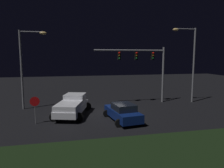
% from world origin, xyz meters
% --- Properties ---
extents(ground_plane, '(80.00, 80.00, 0.00)m').
position_xyz_m(ground_plane, '(0.00, 0.00, 0.00)').
color(ground_plane, black).
extents(grass_median, '(26.63, 5.11, 0.10)m').
position_xyz_m(grass_median, '(0.00, -9.15, 0.05)').
color(grass_median, black).
rests_on(grass_median, ground_plane).
extents(pickup_truck, '(3.87, 5.74, 1.80)m').
position_xyz_m(pickup_truck, '(-3.83, -0.13, 1.00)').
color(pickup_truck, silver).
rests_on(pickup_truck, ground_plane).
extents(car_sedan, '(2.86, 4.60, 1.51)m').
position_xyz_m(car_sedan, '(0.25, -2.89, 0.74)').
color(car_sedan, navy).
rests_on(car_sedan, ground_plane).
extents(traffic_signal_gantry, '(8.32, 0.56, 6.50)m').
position_xyz_m(traffic_signal_gantry, '(4.44, 3.39, 4.90)').
color(traffic_signal_gantry, slate).
rests_on(traffic_signal_gantry, ground_plane).
extents(street_lamp_left, '(2.69, 0.44, 8.02)m').
position_xyz_m(street_lamp_left, '(-8.20, 3.20, 5.07)').
color(street_lamp_left, slate).
rests_on(street_lamp_left, ground_plane).
extents(street_lamp_right, '(2.93, 0.44, 8.66)m').
position_xyz_m(street_lamp_right, '(9.74, 2.55, 5.44)').
color(street_lamp_right, slate).
rests_on(street_lamp_right, ground_plane).
extents(stop_sign, '(0.76, 0.08, 2.23)m').
position_xyz_m(stop_sign, '(-6.84, -2.20, 1.56)').
color(stop_sign, slate).
rests_on(stop_sign, ground_plane).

